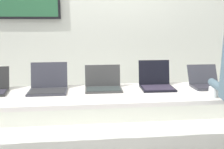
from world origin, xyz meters
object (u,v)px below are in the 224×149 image
object	(u,v)px
laptop_station_2	(103,84)
workbench	(108,97)
laptop_station_1	(48,85)
laptop_station_3	(156,82)
coffee_mug	(213,92)
laptop_station_4	(206,82)

from	to	relation	value
laptop_station_2	workbench	bearing A→B (deg)	-72.57
workbench	laptop_station_1	size ratio (longest dim) A/B	10.10
laptop_station_3	coffee_mug	bearing A→B (deg)	-41.60
laptop_station_4	coffee_mug	xyz separation A→B (m)	(-0.11, -0.37, -0.00)
workbench	laptop_station_2	size ratio (longest dim) A/B	10.14
workbench	coffee_mug	bearing A→B (deg)	-14.59
laptop_station_2	coffee_mug	size ratio (longest dim) A/B	3.84
laptop_station_2	laptop_station_3	size ratio (longest dim) A/B	1.08
laptop_station_1	laptop_station_2	size ratio (longest dim) A/B	1.00
laptop_station_4	coffee_mug	world-z (taller)	laptop_station_4
laptop_station_1	workbench	bearing A→B (deg)	-12.41
workbench	coffee_mug	distance (m)	1.00
laptop_station_3	laptop_station_4	xyz separation A→B (m)	(0.55, -0.02, -0.01)
laptop_station_3	laptop_station_2	bearing A→B (deg)	-179.31
laptop_station_4	workbench	bearing A→B (deg)	-173.67
workbench	laptop_station_4	world-z (taller)	laptop_station_4
laptop_station_1	laptop_station_2	distance (m)	0.56
laptop_station_2	coffee_mug	world-z (taller)	laptop_station_2
laptop_station_3	laptop_station_4	distance (m)	0.55
workbench	laptop_station_2	world-z (taller)	laptop_station_2
laptop_station_1	laptop_station_3	distance (m)	1.12
laptop_station_1	laptop_station_4	size ratio (longest dim) A/B	1.11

